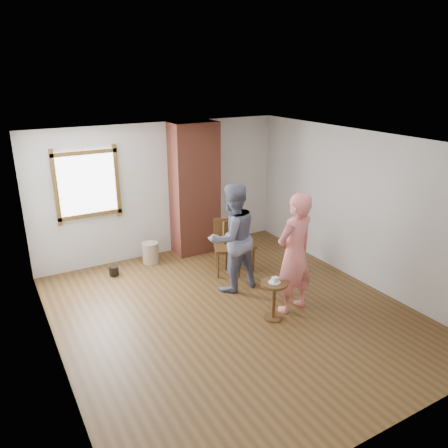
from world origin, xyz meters
The scene contains 12 objects.
ground centered at (0.00, 0.00, 0.00)m, with size 5.50×5.50×0.00m, color brown.
room_shell centered at (-0.06, 0.61, 1.81)m, with size 5.04×5.52×2.62m.
brick_chimney centered at (0.60, 2.50, 1.30)m, with size 0.90×0.50×2.60m, color #A4523A.
stoneware_crock centered at (-0.42, 2.40, 0.20)m, with size 0.31×0.31×0.40m, color tan.
dark_pot centered at (-1.21, 2.19, 0.09)m, with size 0.17×0.17×0.17m, color black.
dining_chair_left centered at (0.66, 1.33, 0.56)m, with size 0.61×0.61×0.99m.
dining_chair_right centered at (0.85, 1.31, 0.53)m, with size 0.51×0.51×0.95m.
side_table centered at (0.44, -0.42, 0.40)m, with size 0.40×0.40×0.60m.
cake_plate centered at (0.44, -0.42, 0.60)m, with size 0.18×0.18×0.01m, color white.
cake_slice centered at (0.45, -0.42, 0.64)m, with size 0.08×0.07×0.06m, color silver.
man centered at (0.40, 0.72, 0.91)m, with size 0.89×0.69×1.83m, color #131B35.
person_pink centered at (0.85, -0.34, 0.94)m, with size 0.68×0.45×1.87m, color #F77D7B.
Camera 1 is at (-3.02, -4.99, 3.52)m, focal length 35.00 mm.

